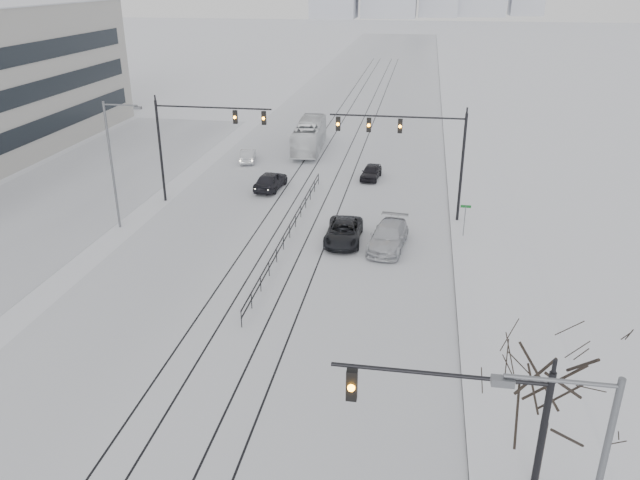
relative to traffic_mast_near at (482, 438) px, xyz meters
The scene contains 18 objects.
road 55.26m from the traffic_mast_near, 101.30° to the left, with size 22.00×260.00×0.02m, color silver.
sidewalk_east 54.26m from the traffic_mast_near, 87.13° to the left, with size 5.00×260.00×0.16m, color silver.
curb 54.19m from the traffic_mast_near, 89.72° to the left, with size 0.10×260.00×0.12m, color gray.
parking_strip 42.54m from the traffic_mast_near, 136.71° to the left, with size 14.00×60.00×0.03m, color silver.
tram_rails 35.96m from the traffic_mast_near, 107.60° to the left, with size 5.30×180.00×0.01m.
traffic_mast_near is the anchor object (origin of this frame).
traffic_mast_ne 29.14m from the traffic_mast_near, 95.19° to the left, with size 9.60×0.37×8.00m.
traffic_mast_nw 35.69m from the traffic_mast_near, 122.77° to the left, with size 9.10×0.37×8.00m.
street_light_west 33.24m from the traffic_mast_near, 133.76° to the left, with size 2.73×0.25×9.00m.
bare_tree 3.85m from the traffic_mast_near, 51.24° to the left, with size 4.40×4.40×6.10m.
median_fence 26.62m from the traffic_mast_near, 114.20° to the left, with size 0.06×24.00×1.00m.
street_sign 26.19m from the traffic_mast_near, 87.77° to the left, with size 0.70×0.06×2.40m.
sedan_sb_inner 37.24m from the traffic_mast_near, 113.13° to the left, with size 1.82×4.53×1.54m, color black.
sedan_sb_outer 46.06m from the traffic_mast_near, 114.06° to the left, with size 1.31×3.76×1.24m, color #B1B4B9.
sedan_nb_front 25.29m from the traffic_mast_near, 106.38° to the left, with size 2.34×5.08×1.41m, color black.
sedan_nb_right 24.10m from the traffic_mast_near, 99.69° to the left, with size 2.20×5.40×1.57m, color #B6B9BF.
sedan_nb_far 39.07m from the traffic_mast_near, 99.57° to the left, with size 1.50×3.72×1.27m, color black.
box_truck 49.27m from the traffic_mast_near, 106.08° to the left, with size 2.48×10.59×2.95m, color silver.
Camera 1 is at (8.51, -8.73, 16.81)m, focal length 35.00 mm.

